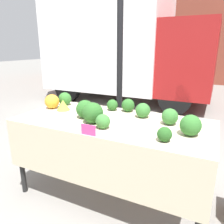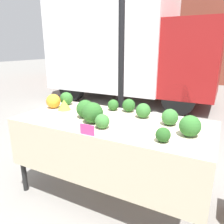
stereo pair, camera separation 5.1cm
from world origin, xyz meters
name	(u,v)px [view 1 (the left image)]	position (x,y,z in m)	size (l,w,h in m)	color
ground_plane	(112,194)	(0.00, 0.00, 0.00)	(40.00, 40.00, 0.00)	gray
tent_pole	(120,74)	(-0.20, 0.62, 1.17)	(0.07, 0.07, 2.34)	black
parked_truck	(123,48)	(-1.59, 4.01, 1.45)	(4.42, 2.06, 2.75)	white
market_table	(109,132)	(0.00, -0.06, 0.72)	(1.84, 0.85, 0.82)	beige
orange_cauliflower	(52,101)	(-0.78, 0.08, 0.90)	(0.16, 0.16, 0.16)	orange
romanesco_head	(63,105)	(-0.62, 0.07, 0.88)	(0.14, 0.14, 0.11)	#93B238
broccoli_head_0	(103,121)	(0.03, -0.23, 0.88)	(0.13, 0.13, 0.13)	#387533
broccoli_head_1	(128,105)	(0.03, 0.33, 0.89)	(0.14, 0.14, 0.14)	#285B23
broccoli_head_2	(112,105)	(-0.14, 0.30, 0.88)	(0.12, 0.12, 0.12)	#285B23
broccoli_head_3	(164,134)	(0.55, -0.27, 0.87)	(0.11, 0.11, 0.11)	#23511E
broccoli_head_4	(93,113)	(-0.12, -0.15, 0.91)	(0.19, 0.19, 0.19)	#285B23
broccoli_head_5	(85,109)	(-0.27, -0.05, 0.91)	(0.18, 0.18, 0.18)	#285B23
broccoli_head_6	(191,125)	(0.71, -0.07, 0.90)	(0.17, 0.17, 0.17)	#2D6628
broccoli_head_7	(143,110)	(0.23, 0.20, 0.89)	(0.14, 0.14, 0.14)	#336B2D
broccoli_head_8	(65,99)	(-0.74, 0.26, 0.89)	(0.15, 0.15, 0.15)	#2D6628
broccoli_head_9	(170,117)	(0.51, 0.12, 0.89)	(0.15, 0.15, 0.15)	#336B2D
price_sign	(88,130)	(-0.01, -0.41, 0.86)	(0.13, 0.01, 0.09)	#E53D84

